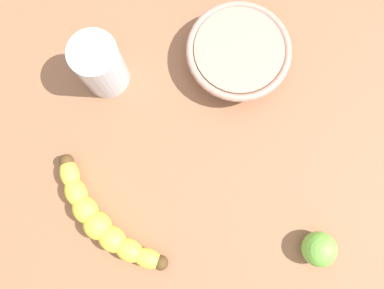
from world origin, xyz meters
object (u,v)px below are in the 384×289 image
object	(u,v)px
ceramic_bowl	(238,54)
lime_fruit	(319,249)
banana	(102,221)
smoothie_glass	(101,67)

from	to	relation	value
ceramic_bowl	lime_fruit	xyz separation A→B (cm)	(-30.11, -9.15, -0.30)
banana	smoothie_glass	distance (cm)	22.88
banana	smoothie_glass	xyz separation A→B (cm)	(22.68, -1.19, 2.79)
ceramic_bowl	smoothie_glass	bearing A→B (deg)	93.85
banana	lime_fruit	distance (cm)	31.74
banana	ceramic_bowl	distance (cm)	32.63
banana	smoothie_glass	world-z (taller)	smoothie_glass
smoothie_glass	lime_fruit	distance (cm)	41.57
smoothie_glass	lime_fruit	bearing A→B (deg)	-133.78
banana	smoothie_glass	bearing A→B (deg)	136.59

